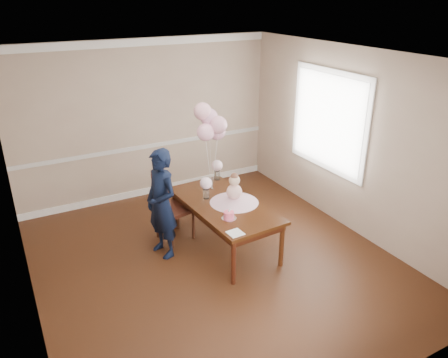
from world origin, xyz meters
TOP-DOWN VIEW (x-y plane):
  - floor at (0.00, 0.00)m, footprint 4.50×5.00m
  - ceiling at (0.00, 0.00)m, footprint 4.50×5.00m
  - wall_back at (0.00, 2.50)m, footprint 4.50×0.02m
  - wall_front at (0.00, -2.50)m, footprint 4.50×0.02m
  - wall_left at (-2.25, 0.00)m, footprint 0.02×5.00m
  - wall_right at (2.25, 0.00)m, footprint 0.02×5.00m
  - chair_rail_trim at (0.00, 2.49)m, footprint 4.50×0.02m
  - crown_molding at (0.00, 2.49)m, footprint 4.50×0.02m
  - baseboard_trim at (0.00, 2.49)m, footprint 4.50×0.02m
  - window_frame at (2.23, 0.50)m, footprint 0.02×1.66m
  - window_blinds at (2.21, 0.50)m, footprint 0.01×1.50m
  - dining_table_top at (0.31, 0.32)m, footprint 1.00×1.84m
  - table_apron at (0.31, 0.32)m, footprint 0.90×1.75m
  - table_leg_fl at (-0.02, -0.53)m, footprint 0.07×0.07m
  - table_leg_fr at (0.73, -0.48)m, footprint 0.07×0.07m
  - table_leg_bl at (-0.11, 1.12)m, footprint 0.07×0.07m
  - table_leg_br at (0.64, 1.16)m, footprint 0.07×0.07m
  - baby_skirt at (0.45, 0.28)m, footprint 0.72×0.72m
  - baby_torso at (0.45, 0.28)m, footprint 0.22×0.22m
  - baby_head at (0.45, 0.28)m, footprint 0.15×0.15m
  - baby_hair at (0.45, 0.28)m, footprint 0.11×0.11m
  - cake_platter at (0.15, -0.09)m, footprint 0.21×0.21m
  - birthday_cake at (0.15, -0.09)m, footprint 0.14×0.14m
  - cake_flower_a at (0.15, -0.09)m, footprint 0.03×0.03m
  - cake_flower_b at (0.18, -0.07)m, footprint 0.03×0.03m
  - rose_vase_near at (0.16, 0.58)m, footprint 0.09×0.09m
  - roses_near at (0.16, 0.58)m, footprint 0.17×0.17m
  - rose_vase_far at (0.61, 1.10)m, footprint 0.09×0.09m
  - roses_far at (0.61, 1.10)m, footprint 0.17×0.17m
  - napkin at (0.04, -0.46)m, footprint 0.19×0.19m
  - balloon_weight at (0.37, 0.82)m, footprint 0.04×0.04m
  - balloon_a at (0.28, 0.81)m, footprint 0.25×0.25m
  - balloon_b at (0.46, 0.78)m, footprint 0.25×0.25m
  - balloon_c at (0.38, 0.91)m, footprint 0.25×0.25m
  - balloon_d at (0.29, 0.92)m, footprint 0.25×0.25m
  - balloon_e at (0.50, 0.90)m, footprint 0.25×0.25m
  - balloon_ribbon_a at (0.33, 0.81)m, footprint 0.08×0.01m
  - balloon_ribbon_b at (0.42, 0.80)m, footprint 0.09×0.04m
  - balloon_ribbon_c at (0.38, 0.86)m, footprint 0.02×0.09m
  - balloon_ribbon_d at (0.33, 0.87)m, footprint 0.08×0.09m
  - balloon_ribbon_e at (0.44, 0.86)m, footprint 0.12×0.07m
  - dining_chair_seat at (-0.23, 0.85)m, footprint 0.56×0.56m
  - chair_leg_fl at (-0.37, 0.62)m, footprint 0.05×0.05m
  - chair_leg_fr at (0.00, 0.70)m, footprint 0.05×0.05m
  - chair_leg_bl at (-0.45, 0.99)m, footprint 0.05×0.05m
  - chair_leg_br at (-0.08, 1.08)m, footprint 0.05×0.05m
  - chair_back_post_l at (-0.39, 0.62)m, footprint 0.05×0.05m
  - chair_back_post_r at (-0.47, 0.99)m, footprint 0.05×0.05m
  - chair_slat_low at (-0.43, 0.80)m, footprint 0.12×0.42m
  - chair_slat_mid at (-0.43, 0.80)m, footprint 0.12×0.42m
  - chair_slat_top at (-0.43, 0.80)m, footprint 0.12×0.42m
  - woman at (-0.52, 0.54)m, footprint 0.49×0.63m

SIDE VIEW (x-z plane):
  - floor at x=0.00m, z-range 0.00..0.00m
  - baseboard_trim at x=0.00m, z-range 0.00..0.12m
  - chair_leg_fl at x=-0.37m, z-range 0.00..0.45m
  - chair_leg_fr at x=0.00m, z-range 0.00..0.45m
  - chair_leg_bl at x=-0.45m, z-range 0.00..0.45m
  - chair_leg_br at x=-0.08m, z-range 0.00..0.45m
  - table_leg_fl at x=-0.02m, z-range 0.00..0.63m
  - table_leg_fr at x=0.73m, z-range 0.00..0.63m
  - table_leg_bl at x=-0.11m, z-range 0.00..0.63m
  - table_leg_br at x=0.64m, z-range 0.00..0.63m
  - dining_chair_seat at x=-0.23m, z-range 0.45..0.50m
  - table_apron at x=0.31m, z-range 0.54..0.63m
  - dining_table_top at x=0.31m, z-range 0.63..0.67m
  - chair_slat_low at x=-0.43m, z-range 0.63..0.68m
  - cake_platter at x=0.15m, z-range 0.67..0.68m
  - napkin at x=0.04m, z-range 0.67..0.68m
  - balloon_weight at x=0.37m, z-range 0.67..0.69m
  - baby_skirt at x=0.45m, z-range 0.67..0.76m
  - birthday_cake at x=0.15m, z-range 0.68..0.77m
  - rose_vase_near at x=0.16m, z-range 0.67..0.82m
  - rose_vase_far at x=0.61m, z-range 0.67..0.82m
  - woman at x=-0.52m, z-range 0.00..1.53m
  - chair_back_post_l at x=-0.39m, z-range 0.49..1.08m
  - chair_back_post_r at x=-0.47m, z-range 0.49..1.08m
  - cake_flower_a at x=0.15m, z-range 0.77..0.80m
  - cake_flower_b at x=0.18m, z-range 0.77..0.80m
  - chair_slat_mid at x=-0.43m, z-range 0.80..0.85m
  - baby_torso at x=0.45m, z-range 0.73..0.94m
  - chair_rail_trim at x=0.00m, z-range 0.86..0.94m
  - roses_near at x=0.16m, z-range 0.82..0.99m
  - roses_far at x=0.61m, z-range 0.82..0.99m
  - chair_slat_top at x=-0.43m, z-range 0.97..1.02m
  - baby_head at x=0.45m, z-range 0.93..1.08m
  - balloon_ribbon_e at x=0.44m, z-range 0.69..1.38m
  - baby_hair at x=0.45m, z-range 1.00..1.11m
  - balloon_ribbon_a at x=0.33m, z-range 0.68..1.43m
  - balloon_ribbon_b at x=0.42m, z-range 0.68..1.52m
  - balloon_ribbon_c at x=0.38m, z-range 0.68..1.61m
  - balloon_ribbon_d at x=0.33m, z-range 0.68..1.70m
  - wall_back at x=0.00m, z-range 0.00..2.70m
  - wall_front at x=0.00m, z-range 0.00..2.70m
  - wall_left at x=-2.25m, z-range 0.00..2.70m
  - wall_right at x=2.25m, z-range 0.00..2.70m
  - balloon_e at x=0.50m, z-range 1.40..1.65m
  - window_frame at x=2.23m, z-range 0.77..2.33m
  - window_blinds at x=2.21m, z-range 0.85..2.25m
  - balloon_a at x=0.28m, z-range 1.44..1.70m
  - balloon_b at x=0.46m, z-range 1.53..1.79m
  - balloon_c at x=0.38m, z-range 1.62..1.87m
  - balloon_d at x=0.29m, z-range 1.71..1.96m
  - crown_molding at x=0.00m, z-range 2.57..2.69m
  - ceiling at x=0.00m, z-range 2.69..2.71m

